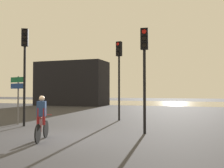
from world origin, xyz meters
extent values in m
plane|color=#333338|center=(0.00, 0.00, 0.00)|extent=(120.00, 120.00, 0.00)
cube|color=#9E937F|center=(0.00, 30.67, 0.00)|extent=(80.00, 16.00, 0.01)
cube|color=black|center=(-10.43, 20.67, 2.82)|extent=(9.09, 4.00, 5.64)
cylinder|color=black|center=(0.51, 6.32, 1.98)|extent=(0.12, 0.12, 3.97)
cube|color=black|center=(0.51, 6.32, 4.42)|extent=(0.37, 0.32, 0.90)
cylinder|color=red|center=(0.47, 6.19, 4.71)|extent=(0.19, 0.08, 0.19)
cube|color=black|center=(0.47, 6.17, 4.82)|extent=(0.22, 0.17, 0.02)
cylinder|color=black|center=(0.47, 6.19, 4.42)|extent=(0.19, 0.08, 0.19)
cube|color=black|center=(0.47, 6.17, 4.53)|extent=(0.22, 0.17, 0.02)
cylinder|color=black|center=(0.47, 6.19, 4.13)|extent=(0.19, 0.08, 0.19)
cube|color=black|center=(0.47, 6.17, 4.24)|extent=(0.22, 0.17, 0.02)
cylinder|color=black|center=(-3.33, 2.28, 2.06)|extent=(0.12, 0.12, 4.11)
cube|color=black|center=(-3.33, 2.28, 4.56)|extent=(0.40, 0.36, 0.90)
cylinder|color=black|center=(-3.26, 2.17, 4.85)|extent=(0.18, 0.12, 0.19)
cube|color=black|center=(-3.25, 2.15, 4.96)|extent=(0.22, 0.20, 0.02)
cylinder|color=black|center=(-3.26, 2.17, 4.56)|extent=(0.18, 0.12, 0.19)
cube|color=black|center=(-3.25, 2.15, 4.67)|extent=(0.22, 0.20, 0.02)
cylinder|color=black|center=(-3.26, 2.17, 4.27)|extent=(0.18, 0.12, 0.19)
cube|color=black|center=(-3.25, 2.15, 4.38)|extent=(0.22, 0.20, 0.02)
cylinder|color=black|center=(2.97, 2.03, 1.78)|extent=(0.12, 0.12, 3.55)
cube|color=black|center=(2.97, 2.03, 4.00)|extent=(0.35, 0.28, 0.90)
cylinder|color=red|center=(2.99, 1.90, 4.29)|extent=(0.19, 0.06, 0.19)
cube|color=black|center=(2.99, 1.88, 4.40)|extent=(0.21, 0.15, 0.02)
cylinder|color=black|center=(2.99, 1.90, 4.00)|extent=(0.19, 0.06, 0.19)
cube|color=black|center=(2.99, 1.88, 4.11)|extent=(0.21, 0.15, 0.02)
cylinder|color=black|center=(2.99, 1.90, 3.71)|extent=(0.19, 0.06, 0.19)
cube|color=black|center=(2.99, 1.88, 3.82)|extent=(0.21, 0.15, 0.02)
cylinder|color=slate|center=(-4.09, 2.75, 1.30)|extent=(0.08, 0.08, 2.60)
cube|color=#116038|center=(-4.10, 2.70, 2.41)|extent=(1.08, 0.26, 0.28)
cube|color=navy|center=(-4.10, 2.70, 2.07)|extent=(1.08, 0.26, 0.28)
cylinder|color=black|center=(-0.43, -0.10, 0.33)|extent=(0.25, 0.64, 0.66)
cylinder|color=black|center=(-0.09, -1.09, 0.33)|extent=(0.25, 0.64, 0.66)
cylinder|color=maroon|center=(-0.26, -0.60, 0.83)|extent=(0.31, 0.81, 0.04)
cylinder|color=maroon|center=(-0.21, -0.74, 0.61)|extent=(0.04, 0.04, 0.55)
cylinder|color=maroon|center=(-0.42, -0.15, 0.88)|extent=(0.44, 0.18, 0.03)
cylinder|color=maroon|center=(-0.12, -0.70, 0.88)|extent=(0.11, 0.11, 0.60)
cylinder|color=maroon|center=(-0.31, -0.77, 0.88)|extent=(0.11, 0.11, 0.60)
cube|color=navy|center=(-0.23, -0.69, 1.15)|extent=(0.35, 0.29, 0.54)
sphere|color=beige|center=(-0.24, -0.66, 1.52)|extent=(0.20, 0.20, 0.20)
camera|label=1|loc=(5.08, -8.35, 1.76)|focal=40.00mm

